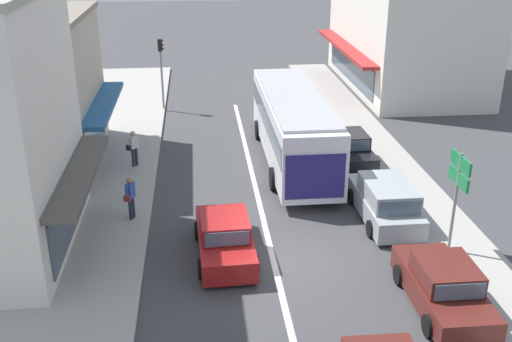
{
  "coord_description": "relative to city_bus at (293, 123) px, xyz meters",
  "views": [
    {
      "loc": [
        -2.29,
        -17.0,
        10.31
      ],
      "look_at": [
        -0.09,
        4.67,
        1.2
      ],
      "focal_mm": 42.0,
      "sensor_mm": 36.0,
      "label": 1
    }
  ],
  "objects": [
    {
      "name": "ground_plane",
      "position": [
        -1.98,
        -8.44,
        -1.88
      ],
      "size": [
        140.0,
        140.0,
        0.0
      ],
      "primitive_type": "plane",
      "color": "#3F3F42"
    },
    {
      "name": "lane_centre_line",
      "position": [
        -1.98,
        -4.44,
        -1.88
      ],
      "size": [
        0.2,
        28.0,
        0.01
      ],
      "primitive_type": "cube",
      "color": "silver",
      "rests_on": "ground"
    },
    {
      "name": "sidewalk_left",
      "position": [
        -8.78,
        -2.44,
        -1.81
      ],
      "size": [
        5.2,
        44.0,
        0.14
      ],
      "primitive_type": "cube",
      "color": "#A39E96",
      "rests_on": "ground"
    },
    {
      "name": "building_right_far",
      "position": [
        9.51,
        13.0,
        3.22
      ],
      "size": [
        8.16,
        13.7,
        10.22
      ],
      "color": "silver",
      "rests_on": "ground"
    },
    {
      "name": "shopfront_mid_block",
      "position": [
        -12.15,
        1.16,
        1.49
      ],
      "size": [
        7.5,
        7.95,
        6.76
      ],
      "color": "#B2A38E",
      "rests_on": "ground"
    },
    {
      "name": "parked_sedan_kerb_third",
      "position": [
        2.53,
        -0.29,
        -1.22
      ],
      "size": [
        1.97,
        4.24,
        1.47
      ],
      "color": "black",
      "rests_on": "ground"
    },
    {
      "name": "parked_sedan_kerb_front",
      "position": [
        2.53,
        -11.59,
        -1.22
      ],
      "size": [
        1.92,
        4.21,
        1.47
      ],
      "color": "#561E19",
      "rests_on": "ground"
    },
    {
      "name": "parked_wagon_kerb_second",
      "position": [
        2.51,
        -6.08,
        -1.14
      ],
      "size": [
        1.94,
        4.5,
        1.58
      ],
      "color": "#9EA3A8",
      "rests_on": "ground"
    },
    {
      "name": "sedan_adjacent_lane_lead",
      "position": [
        -3.54,
        -8.08,
        -1.22
      ],
      "size": [
        2.01,
        4.26,
        1.47
      ],
      "color": "maroon",
      "rests_on": "ground"
    },
    {
      "name": "pedestrian_with_handbag_near",
      "position": [
        -6.83,
        -5.31,
        -0.81
      ],
      "size": [
        0.4,
        0.65,
        1.63
      ],
      "color": "#232838",
      "rests_on": "sidewalk_left"
    },
    {
      "name": "city_bus",
      "position": [
        0.0,
        0.0,
        0.0
      ],
      "size": [
        2.79,
        10.87,
        3.23
      ],
      "color": "silver",
      "rests_on": "ground"
    },
    {
      "name": "kerb_right",
      "position": [
        4.22,
        -2.44,
        -1.82
      ],
      "size": [
        2.8,
        44.0,
        0.12
      ],
      "primitive_type": "cube",
      "color": "#A39E96",
      "rests_on": "ground"
    },
    {
      "name": "traffic_light_downstreet",
      "position": [
        -6.23,
        8.84,
        0.97
      ],
      "size": [
        0.33,
        0.24,
        4.2
      ],
      "color": "gray",
      "rests_on": "ground"
    },
    {
      "name": "pedestrian_browsing_midblock",
      "position": [
        -7.16,
        -0.07,
        -0.81
      ],
      "size": [
        0.56,
        0.55,
        1.63
      ],
      "color": "#232838",
      "rests_on": "sidewalk_left"
    },
    {
      "name": "directional_road_sign",
      "position": [
        3.92,
        -8.72,
        0.82
      ],
      "size": [
        0.1,
        1.4,
        3.6
      ],
      "color": "gray",
      "rests_on": "ground"
    }
  ]
}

